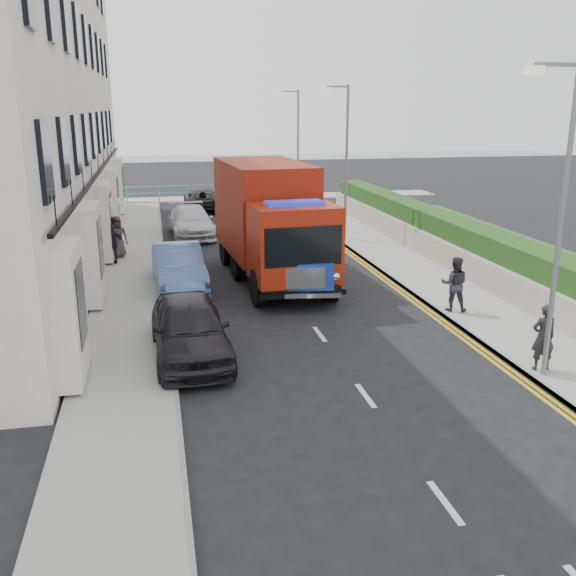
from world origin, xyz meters
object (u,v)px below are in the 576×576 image
object	(u,v)px
lamp_mid	(344,154)
parked_car_front	(190,329)
lamp_far	(296,142)
bedford_lorry	(300,256)
red_lorry	(270,219)
lamp_near	(558,208)
pedestrian_east_near	(543,337)

from	to	relation	value
lamp_mid	parked_car_front	bearing A→B (deg)	-120.89
lamp_mid	parked_car_front	size ratio (longest dim) A/B	1.54
lamp_far	parked_car_front	distance (m)	24.49
bedford_lorry	red_lorry	world-z (taller)	red_lorry
lamp_near	pedestrian_east_near	xyz separation A→B (m)	(0.22, 0.30, -3.08)
lamp_near	lamp_far	xyz separation A→B (m)	(0.00, 26.00, 0.00)
parked_car_front	lamp_near	bearing A→B (deg)	-23.05
pedestrian_east_near	bedford_lorry	bearing A→B (deg)	-60.03
lamp_mid	lamp_far	world-z (taller)	same
red_lorry	lamp_mid	bearing A→B (deg)	48.94
red_lorry	lamp_near	bearing A→B (deg)	-69.94
bedford_lorry	pedestrian_east_near	xyz separation A→B (m)	(4.04, -7.79, -0.35)
lamp_near	bedford_lorry	size ratio (longest dim) A/B	1.15
red_lorry	pedestrian_east_near	size ratio (longest dim) A/B	5.03
red_lorry	bedford_lorry	bearing A→B (deg)	-76.03
lamp_far	parked_car_front	world-z (taller)	lamp_far
lamp_far	bedford_lorry	bearing A→B (deg)	-102.03
lamp_far	lamp_near	bearing A→B (deg)	-90.00
lamp_far	red_lorry	bearing A→B (deg)	-105.74
lamp_mid	parked_car_front	xyz separation A→B (m)	(-7.78, -13.00, -3.22)
lamp_far	parked_car_front	size ratio (longest dim) A/B	1.54
red_lorry	pedestrian_east_near	world-z (taller)	red_lorry
lamp_mid	red_lorry	distance (m)	7.59
bedford_lorry	lamp_far	bearing A→B (deg)	86.68
red_lorry	pedestrian_east_near	xyz separation A→B (m)	(4.69, -9.84, -1.29)
bedford_lorry	pedestrian_east_near	size ratio (longest dim) A/B	3.79
lamp_far	red_lorry	world-z (taller)	lamp_far
lamp_mid	bedford_lorry	bearing A→B (deg)	-115.75
pedestrian_east_near	lamp_near	bearing A→B (deg)	55.56
lamp_near	red_lorry	bearing A→B (deg)	113.80
bedford_lorry	red_lorry	bearing A→B (deg)	116.42
lamp_far	pedestrian_east_near	size ratio (longest dim) A/B	4.36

